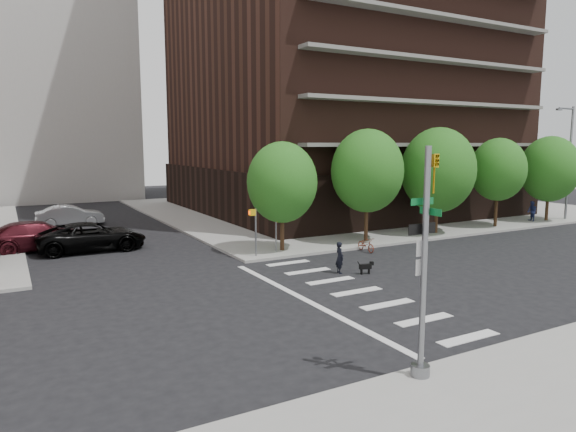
# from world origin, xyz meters

# --- Properties ---
(ground) EXTENTS (120.00, 120.00, 0.00)m
(ground) POSITION_xyz_m (0.00, 0.00, 0.00)
(ground) COLOR black
(ground) RESTS_ON ground
(sidewalk_ne) EXTENTS (39.00, 33.00, 0.15)m
(sidewalk_ne) POSITION_xyz_m (20.50, 23.50, 0.07)
(sidewalk_ne) COLOR gray
(sidewalk_ne) RESTS_ON ground
(crosswalk) EXTENTS (3.85, 13.00, 0.01)m
(crosswalk) POSITION_xyz_m (2.21, -0.00, 0.01)
(crosswalk) COLOR silver
(crosswalk) RESTS_ON ground
(tree_a) EXTENTS (4.00, 4.00, 5.90)m
(tree_a) POSITION_xyz_m (4.00, 8.50, 4.04)
(tree_a) COLOR #301E11
(tree_a) RESTS_ON sidewalk_ne
(tree_b) EXTENTS (4.50, 4.50, 6.65)m
(tree_b) POSITION_xyz_m (10.00, 8.50, 4.54)
(tree_b) COLOR #301E11
(tree_b) RESTS_ON sidewalk_ne
(tree_c) EXTENTS (5.00, 5.00, 6.80)m
(tree_c) POSITION_xyz_m (16.00, 8.50, 4.45)
(tree_c) COLOR #301E11
(tree_c) RESTS_ON sidewalk_ne
(tree_d) EXTENTS (4.00, 4.00, 6.20)m
(tree_d) POSITION_xyz_m (22.00, 8.50, 4.34)
(tree_d) COLOR #301E11
(tree_d) RESTS_ON sidewalk_ne
(tree_e) EXTENTS (4.50, 4.50, 6.35)m
(tree_e) POSITION_xyz_m (28.00, 8.50, 4.25)
(tree_e) COLOR #301E11
(tree_e) RESTS_ON sidewalk_ne
(traffic_signal) EXTENTS (0.90, 0.75, 6.00)m
(traffic_signal) POSITION_xyz_m (-0.47, -7.49, 2.70)
(traffic_signal) COLOR slate
(traffic_signal) RESTS_ON sidewalk_s
(pedestrian_signal) EXTENTS (2.18, 0.67, 2.60)m
(pedestrian_signal) POSITION_xyz_m (2.32, 7.92, 1.85)
(pedestrian_signal) COLOR slate
(pedestrian_signal) RESTS_ON sidewalk_ne
(streetlamp) EXTENTS (2.14, 0.22, 9.00)m
(streetlamp) POSITION_xyz_m (29.82, 8.20, 5.29)
(streetlamp) COLOR slate
(streetlamp) RESTS_ON sidewalk_ne
(parked_car_black) EXTENTS (2.90, 6.11, 1.68)m
(parked_car_black) POSITION_xyz_m (-5.50, 14.29, 0.84)
(parked_car_black) COLOR black
(parked_car_black) RESTS_ON ground
(parked_car_maroon) EXTENTS (2.96, 6.21, 1.75)m
(parked_car_maroon) POSITION_xyz_m (-8.20, 15.90, 0.87)
(parked_car_maroon) COLOR #48121B
(parked_car_maroon) RESTS_ON ground
(parked_car_silver) EXTENTS (1.74, 4.86, 1.60)m
(parked_car_silver) POSITION_xyz_m (-5.53, 24.89, 0.80)
(parked_car_silver) COLOR #A2A6A9
(parked_car_silver) RESTS_ON ground
(scooter) EXTENTS (0.64, 1.60, 0.83)m
(scooter) POSITION_xyz_m (8.39, 6.39, 0.41)
(scooter) COLOR maroon
(scooter) RESTS_ON ground
(dog_walker) EXTENTS (0.62, 0.46, 1.54)m
(dog_walker) POSITION_xyz_m (4.16, 2.96, 0.77)
(dog_walker) COLOR black
(dog_walker) RESTS_ON ground
(dog) EXTENTS (0.72, 0.36, 0.60)m
(dog) POSITION_xyz_m (5.19, 2.21, 0.38)
(dog) COLOR black
(dog) RESTS_ON ground
(pedestrian_far) EXTENTS (0.94, 0.84, 1.59)m
(pedestrian_far) POSITION_xyz_m (26.57, 8.78, 0.95)
(pedestrian_far) COLOR navy
(pedestrian_far) RESTS_ON sidewalk_ne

